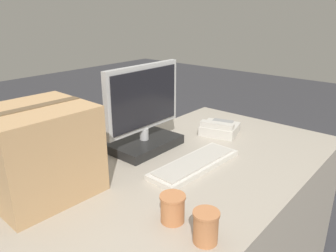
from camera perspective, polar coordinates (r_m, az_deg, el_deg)
name	(u,v)px	position (r m, az deg, el deg)	size (l,w,h in m)	color
office_desk	(171,247)	(1.58, 0.51, -20.34)	(1.80, 0.90, 0.74)	#A89E8E
monitor	(144,118)	(1.56, -4.21, 1.35)	(0.45, 0.23, 0.41)	black
keyboard	(195,164)	(1.43, 4.69, -6.58)	(0.47, 0.17, 0.03)	beige
desk_phone	(220,128)	(1.80, 8.97, -0.40)	(0.22, 0.23, 0.08)	beige
paper_cup_left	(206,227)	(1.00, 6.60, -17.05)	(0.08, 0.08, 0.10)	#BC7547
paper_cup_right	(173,208)	(1.07, 0.81, -14.12)	(0.08, 0.08, 0.09)	#BC7547
cardboard_box	(39,152)	(1.26, -21.56, -4.17)	(0.36, 0.33, 0.33)	tan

